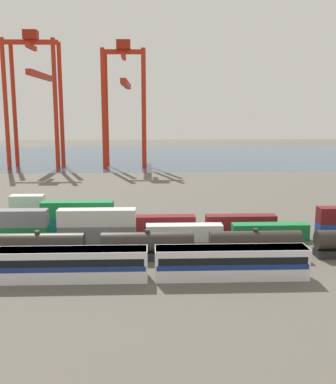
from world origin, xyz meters
The scene contains 19 objects.
ground_plane centered at (0.00, 40.00, 0.00)m, with size 420.00×420.00×0.00m, color #5B564C.
harbour_water centered at (0.00, 130.91, 0.00)m, with size 400.00×110.00×0.01m, color #384C60.
passenger_train centered at (0.42, -19.32, 2.14)m, with size 57.84×3.14×3.90m.
freight_tank_row centered at (17.19, -11.82, 1.95)m, with size 57.69×2.73×4.19m.
shipping_container_1 centered at (-11.96, -3.05, 1.30)m, with size 12.10×2.44×2.60m, color #197538.
shipping_container_2 centered at (-11.96, -3.05, 3.90)m, with size 12.10×2.44×2.60m, color slate.
shipping_container_3 centered at (1.74, -3.05, 1.30)m, with size 12.10×2.44×2.60m, color slate.
shipping_container_4 centered at (1.74, -3.05, 3.90)m, with size 12.10×2.44×2.60m, color silver.
shipping_container_5 centered at (15.45, -3.05, 1.30)m, with size 12.10×2.44×2.60m, color silver.
shipping_container_6 centered at (29.15, -3.05, 1.30)m, with size 12.10×2.44×2.60m, color #197538.
shipping_container_11 centered at (-2.25, 3.05, 1.30)m, with size 12.10×2.44×2.60m, color #146066.
shipping_container_12 centered at (-2.25, 3.05, 3.90)m, with size 12.10×2.44×2.60m, color #197538.
shipping_container_13 centered at (11.71, 3.05, 1.30)m, with size 12.10×2.44×2.60m, color maroon.
shipping_container_14 centered at (25.67, 3.05, 1.30)m, with size 12.10×2.44×2.60m, color maroon.
shipping_container_17 centered at (-12.30, 9.16, 1.30)m, with size 6.04×2.44×2.60m, color slate.
shipping_container_18 centered at (-12.30, 9.16, 3.90)m, with size 6.04×2.44×2.60m, color silver.
shipping_container_19 centered at (0.94, 9.16, 1.30)m, with size 12.10×2.44×2.60m, color slate.
gantry_crane_west centered at (-31.41, 95.75, 28.85)m, with size 18.75×37.58×47.94m.
gantry_crane_central centered at (0.78, 96.37, 26.87)m, with size 15.62×40.58×44.83m.
Camera 1 is at (10.29, -71.02, 20.22)m, focal length 41.67 mm.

